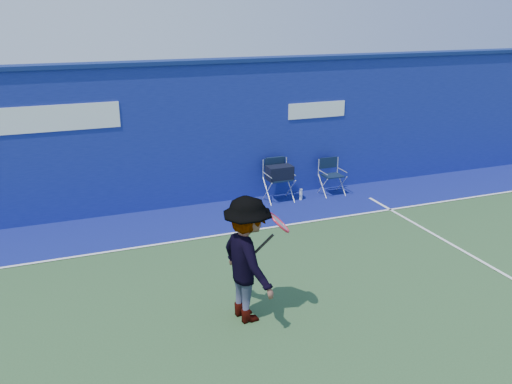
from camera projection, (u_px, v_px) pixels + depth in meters
name	position (u px, v px, depth m)	size (l,w,h in m)	color
ground	(242.00, 333.00, 7.15)	(80.00, 80.00, 0.00)	#2E502A
stadium_wall	(157.00, 136.00, 11.24)	(24.00, 0.50, 3.08)	navy
out_of_bounds_strip	(172.00, 224.00, 10.77)	(24.00, 1.80, 0.01)	navy
court_lines	(228.00, 310.00, 7.68)	(24.00, 12.00, 0.01)	white
directors_chair_left	(279.00, 184.00, 11.94)	(0.56, 0.52, 0.95)	silver
directors_chair_right	(332.00, 183.00, 12.41)	(0.50, 0.44, 0.83)	silver
water_bottle	(301.00, 194.00, 12.09)	(0.07, 0.07, 0.26)	silver
tennis_player	(248.00, 259.00, 7.24)	(0.98, 1.22, 1.76)	#EA4738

